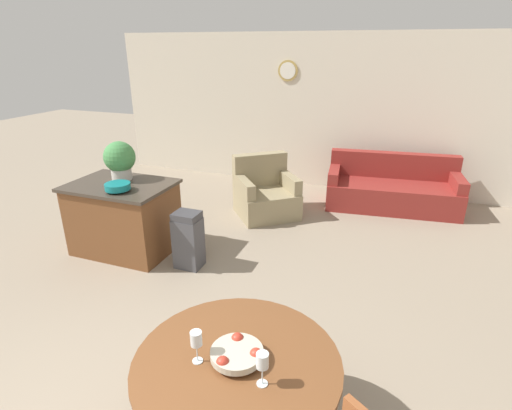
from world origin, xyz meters
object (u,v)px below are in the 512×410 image
(wine_glass_right, at_px, (262,362))
(couch, at_px, (392,190))
(potted_plant, at_px, (120,159))
(armchair, at_px, (265,196))
(dining_table, at_px, (237,381))
(trash_bin, at_px, (188,240))
(teal_bowl, at_px, (118,186))
(kitchen_island, at_px, (124,217))
(fruit_bowl, at_px, (237,353))
(wine_glass_left, at_px, (196,340))

(wine_glass_right, height_order, couch, wine_glass_right)
(potted_plant, bearing_deg, armchair, 48.94)
(dining_table, xyz_separation_m, couch, (0.69, 4.79, -0.28))
(wine_glass_right, bearing_deg, trash_bin, 128.77)
(teal_bowl, relative_size, potted_plant, 0.60)
(dining_table, bearing_deg, kitchen_island, 139.90)
(wine_glass_right, bearing_deg, fruit_bowl, 149.09)
(fruit_bowl, relative_size, couch, 0.15)
(fruit_bowl, distance_m, kitchen_island, 3.19)
(potted_plant, relative_size, trash_bin, 0.70)
(wine_glass_left, relative_size, potted_plant, 0.44)
(fruit_bowl, distance_m, armchair, 3.97)
(trash_bin, bearing_deg, couch, 52.85)
(potted_plant, xyz_separation_m, armchair, (1.37, 1.58, -0.86))
(potted_plant, bearing_deg, fruit_bowl, -41.24)
(couch, bearing_deg, potted_plant, -147.68)
(armchair, bearing_deg, kitchen_island, -165.99)
(trash_bin, bearing_deg, dining_table, -53.20)
(fruit_bowl, relative_size, trash_bin, 0.46)
(fruit_bowl, relative_size, kitchen_island, 0.25)
(fruit_bowl, distance_m, wine_glass_right, 0.26)
(potted_plant, bearing_deg, wine_glass_left, -45.00)
(dining_table, xyz_separation_m, trash_bin, (-1.46, 1.95, -0.22))
(teal_bowl, relative_size, armchair, 0.25)
(dining_table, height_order, teal_bowl, teal_bowl)
(wine_glass_left, bearing_deg, couch, 79.46)
(fruit_bowl, relative_size, armchair, 0.27)
(dining_table, height_order, kitchen_island, kitchen_island)
(wine_glass_right, height_order, armchair, wine_glass_right)
(wine_glass_left, height_order, wine_glass_right, same)
(dining_table, distance_m, armchair, 3.96)
(teal_bowl, xyz_separation_m, couch, (2.96, 2.97, -0.67))
(wine_glass_left, bearing_deg, trash_bin, 121.36)
(dining_table, bearing_deg, couch, 81.77)
(wine_glass_left, relative_size, couch, 0.10)
(fruit_bowl, relative_size, potted_plant, 0.65)
(wine_glass_right, bearing_deg, dining_table, 149.76)
(fruit_bowl, bearing_deg, couch, 81.80)
(fruit_bowl, height_order, potted_plant, potted_plant)
(wine_glass_left, height_order, potted_plant, potted_plant)
(dining_table, distance_m, fruit_bowl, 0.22)
(dining_table, relative_size, trash_bin, 1.80)
(wine_glass_right, xyz_separation_m, armchair, (-1.34, 3.90, -0.59))
(fruit_bowl, relative_size, wine_glass_left, 1.49)
(kitchen_island, bearing_deg, dining_table, -40.10)
(fruit_bowl, bearing_deg, dining_table, -140.59)
(teal_bowl, height_order, potted_plant, potted_plant)
(trash_bin, xyz_separation_m, armchair, (0.32, 1.83, -0.04))
(kitchen_island, distance_m, armchair, 2.17)
(wine_glass_left, distance_m, wine_glass_right, 0.42)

